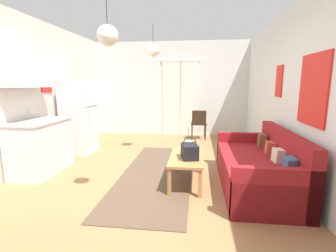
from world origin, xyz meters
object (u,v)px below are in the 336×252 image
object	(u,v)px
refrigerator	(79,117)
accent_chair	(199,123)
pendant_lamp_near	(108,35)
couch	(261,169)
pendant_lamp_far	(153,50)
bamboo_vase	(188,147)
coffee_table	(186,160)
handbag	(190,151)

from	to	relation	value
refrigerator	accent_chair	size ratio (longest dim) A/B	1.95
refrigerator	accent_chair	distance (m)	3.09
accent_chair	pendant_lamp_near	bearing A→B (deg)	72.86
couch	refrigerator	bearing A→B (deg)	157.74
refrigerator	pendant_lamp_far	bearing A→B (deg)	1.89
bamboo_vase	refrigerator	world-z (taller)	refrigerator
bamboo_vase	accent_chair	xyz separation A→B (m)	(0.18, 2.88, -0.07)
couch	coffee_table	distance (m)	1.10
bamboo_vase	handbag	world-z (taller)	bamboo_vase
coffee_table	pendant_lamp_near	world-z (taller)	pendant_lamp_near
couch	pendant_lamp_near	size ratio (longest dim) A/B	2.55
pendant_lamp_near	pendant_lamp_far	distance (m)	2.29
coffee_table	bamboo_vase	world-z (taller)	bamboo_vase
handbag	pendant_lamp_near	xyz separation A→B (m)	(-0.92, -0.71, 1.52)
accent_chair	pendant_lamp_far	world-z (taller)	pendant_lamp_far
couch	pendant_lamp_far	world-z (taller)	pendant_lamp_far
handbag	refrigerator	bearing A→B (deg)	148.40
couch	pendant_lamp_far	xyz separation A→B (m)	(-1.87, 1.50, 1.91)
bamboo_vase	pendant_lamp_far	bearing A→B (deg)	120.54
handbag	couch	bearing A→B (deg)	4.49
handbag	accent_chair	bearing A→B (deg)	87.28
coffee_table	accent_chair	size ratio (longest dim) A/B	1.25
pendant_lamp_far	pendant_lamp_near	bearing A→B (deg)	-92.47
couch	handbag	bearing A→B (deg)	-175.51
handbag	bamboo_vase	bearing A→B (deg)	96.92
bamboo_vase	pendant_lamp_far	distance (m)	2.27
bamboo_vase	coffee_table	bearing A→B (deg)	-99.96
bamboo_vase	pendant_lamp_far	xyz separation A→B (m)	(-0.79, 1.34, 1.66)
handbag	pendant_lamp_near	distance (m)	1.91
handbag	accent_chair	distance (m)	3.12
coffee_table	refrigerator	world-z (taller)	refrigerator
bamboo_vase	accent_chair	size ratio (longest dim) A/B	0.53
refrigerator	accent_chair	world-z (taller)	refrigerator
pendant_lamp_near	handbag	bearing A→B (deg)	37.54
refrigerator	handbag	bearing A→B (deg)	-31.60
couch	coffee_table	xyz separation A→B (m)	(-1.10, 0.02, 0.09)
handbag	pendant_lamp_far	size ratio (longest dim) A/B	0.52
coffee_table	pendant_lamp_far	world-z (taller)	pendant_lamp_far
bamboo_vase	refrigerator	distance (m)	2.78
bamboo_vase	handbag	xyz separation A→B (m)	(0.03, -0.24, 0.01)
handbag	refrigerator	size ratio (longest dim) A/B	0.22
pendant_lamp_near	couch	bearing A→B (deg)	21.85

